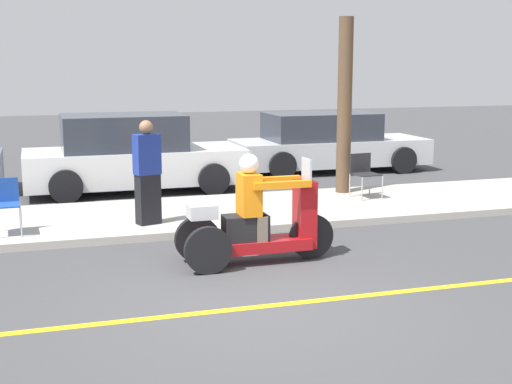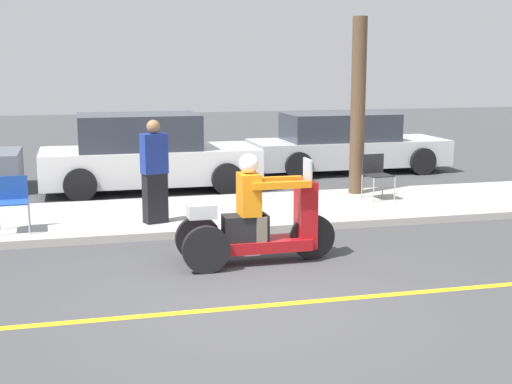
{
  "view_description": "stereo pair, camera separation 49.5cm",
  "coord_description": "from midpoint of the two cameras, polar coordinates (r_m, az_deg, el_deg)",
  "views": [
    {
      "loc": [
        -2.27,
        -7.08,
        2.65
      ],
      "look_at": [
        0.48,
        1.68,
        0.96
      ],
      "focal_mm": 50.0,
      "sensor_mm": 36.0,
      "label": 1
    },
    {
      "loc": [
        -1.8,
        -7.21,
        2.65
      ],
      "look_at": [
        0.48,
        1.68,
        0.96
      ],
      "focal_mm": 50.0,
      "sensor_mm": 36.0,
      "label": 2
    }
  ],
  "objects": [
    {
      "name": "spectator_by_tree",
      "position": [
        11.27,
        -9.93,
        1.39
      ],
      "size": [
        0.44,
        0.34,
        1.63
      ],
      "color": "black",
      "rests_on": "sidewalk_strip"
    },
    {
      "name": "folding_chair_set_back",
      "position": [
        11.24,
        -20.73,
        -0.63
      ],
      "size": [
        0.48,
        0.48,
        0.82
      ],
      "color": "#A5A8AD",
      "rests_on": "sidewalk_strip"
    },
    {
      "name": "folding_chair_curbside",
      "position": [
        13.48,
        7.56,
        1.7
      ],
      "size": [
        0.51,
        0.51,
        0.82
      ],
      "color": "#A5A8AD",
      "rests_on": "sidewalk_strip"
    },
    {
      "name": "motorcycle_trike",
      "position": [
        9.41,
        -1.52,
        -2.57
      ],
      "size": [
        2.13,
        0.7,
        1.47
      ],
      "color": "black",
      "rests_on": "ground"
    },
    {
      "name": "parked_car_lot_center",
      "position": [
        17.39,
        4.88,
        3.87
      ],
      "size": [
        4.72,
        1.93,
        1.42
      ],
      "color": "silver",
      "rests_on": "ground"
    },
    {
      "name": "sidewalk_strip",
      "position": [
        12.2,
        -7.46,
        -1.92
      ],
      "size": [
        28.0,
        2.8,
        0.12
      ],
      "color": "#B2ADA3",
      "rests_on": "ground"
    },
    {
      "name": "parked_car_lot_right",
      "position": [
        14.9,
        -10.89,
        2.89
      ],
      "size": [
        4.43,
        2.0,
        1.58
      ],
      "color": "silver",
      "rests_on": "ground"
    },
    {
      "name": "ground_plane",
      "position": [
        7.89,
        -1.49,
        -9.19
      ],
      "size": [
        60.0,
        60.0,
        0.0
      ],
      "primitive_type": "plane",
      "color": "#424244"
    },
    {
      "name": "tree_trunk",
      "position": [
        13.85,
        6.08,
        6.85
      ],
      "size": [
        0.28,
        0.28,
        3.36
      ],
      "color": "brown",
      "rests_on": "sidewalk_strip"
    },
    {
      "name": "lane_stripe",
      "position": [
        8.02,
        1.84,
        -8.83
      ],
      "size": [
        24.0,
        0.12,
        0.01
      ],
      "color": "gold",
      "rests_on": "ground"
    }
  ]
}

